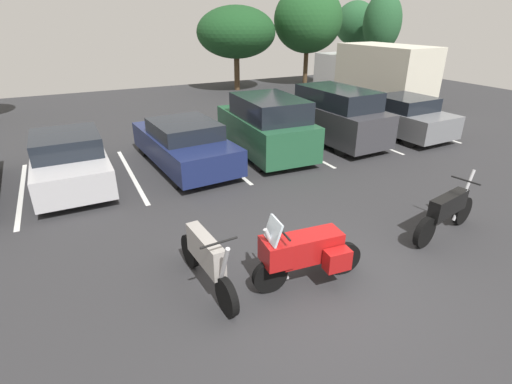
% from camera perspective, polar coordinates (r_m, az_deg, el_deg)
% --- Properties ---
extents(ground, '(44.00, 44.00, 0.10)m').
position_cam_1_polar(ground, '(7.04, 10.40, -14.39)').
color(ground, '#2D2D30').
extents(motorcycle_touring, '(2.09, 1.00, 1.38)m').
position_cam_1_polar(motorcycle_touring, '(6.75, 7.18, -8.65)').
color(motorcycle_touring, black).
rests_on(motorcycle_touring, ground).
extents(motorcycle_second, '(2.19, 0.70, 1.30)m').
position_cam_1_polar(motorcycle_second, '(9.14, 26.24, -2.56)').
color(motorcycle_second, black).
rests_on(motorcycle_second, ground).
extents(motorcycle_third, '(0.62, 2.15, 1.27)m').
position_cam_1_polar(motorcycle_third, '(6.68, -7.28, -9.81)').
color(motorcycle_third, black).
rests_on(motorcycle_third, ground).
extents(parking_stripes, '(23.09, 4.65, 0.01)m').
position_cam_1_polar(parking_stripes, '(12.14, -17.86, 2.51)').
color(parking_stripes, silver).
rests_on(parking_stripes, ground).
extents(car_silver, '(1.85, 4.34, 1.47)m').
position_cam_1_polar(car_silver, '(11.86, -25.74, 4.33)').
color(car_silver, '#B7B7BC').
rests_on(car_silver, ground).
extents(car_navy, '(2.26, 4.74, 1.43)m').
position_cam_1_polar(car_navy, '(12.25, -10.52, 6.98)').
color(car_navy, navy).
rests_on(car_navy, ground).
extents(car_green, '(2.10, 4.30, 1.96)m').
position_cam_1_polar(car_green, '(13.03, 1.50, 9.61)').
color(car_green, '#235638').
rests_on(car_green, ground).
extents(car_charcoal, '(1.99, 4.83, 1.98)m').
position_cam_1_polar(car_charcoal, '(14.75, 11.10, 11.03)').
color(car_charcoal, '#38383D').
rests_on(car_charcoal, ground).
extents(car_grey, '(2.12, 4.38, 1.52)m').
position_cam_1_polar(car_grey, '(16.38, 20.25, 10.44)').
color(car_grey, slate).
rests_on(car_grey, ground).
extents(box_truck, '(2.79, 6.81, 2.97)m').
position_cam_1_polar(box_truck, '(22.10, 16.93, 16.44)').
color(box_truck, silver).
rests_on(box_truck, ground).
extents(tree_center, '(4.70, 4.70, 4.86)m').
position_cam_1_polar(tree_center, '(25.02, -2.94, 22.38)').
color(tree_center, '#4C3823').
rests_on(tree_center, ground).
extents(tree_left, '(3.09, 3.09, 5.30)m').
position_cam_1_polar(tree_left, '(32.86, 14.41, 22.87)').
color(tree_left, '#4C3823').
rests_on(tree_left, ground).
extents(tree_center_left, '(4.34, 4.34, 6.07)m').
position_cam_1_polar(tree_center_left, '(27.23, 7.64, 23.81)').
color(tree_center_left, '#4C3823').
rests_on(tree_center_left, ground).
extents(tree_far_right, '(2.54, 2.54, 5.75)m').
position_cam_1_polar(tree_far_right, '(29.76, 18.05, 22.56)').
color(tree_far_right, '#4C3823').
rests_on(tree_far_right, ground).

